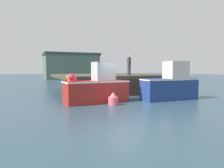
% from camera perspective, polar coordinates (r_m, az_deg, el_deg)
% --- Properties ---
extents(ground, '(120.00, 160.00, 0.10)m').
position_cam_1_polar(ground, '(13.33, 2.31, -5.22)').
color(ground, '#2D4756').
extents(pier, '(10.30, 8.08, 1.56)m').
position_cam_1_polar(pier, '(19.69, 0.73, 1.79)').
color(pier, '#473D33').
rests_on(pier, ground).
extents(fishing_boat_near_left, '(4.14, 1.77, 2.52)m').
position_cam_1_polar(fishing_boat_near_left, '(13.30, -4.12, -1.03)').
color(fishing_boat_near_left, maroon).
rests_on(fishing_boat_near_left, ground).
extents(fishing_boat_near_right, '(4.04, 1.30, 2.61)m').
position_cam_1_polar(fishing_boat_near_right, '(14.99, 15.39, -0.25)').
color(fishing_boat_near_right, navy).
rests_on(fishing_boat_near_right, ground).
extents(rowboat, '(1.85, 0.63, 0.44)m').
position_cam_1_polar(rowboat, '(17.84, 18.63, -2.25)').
color(rowboat, silver).
rests_on(rowboat, ground).
extents(dockworker, '(0.34, 0.34, 1.73)m').
position_cam_1_polar(dockworker, '(18.76, 4.56, 5.07)').
color(dockworker, '#2D3342').
rests_on(dockworker, pier).
extents(warehouse, '(11.17, 6.17, 5.34)m').
position_cam_1_polar(warehouse, '(45.87, -10.83, 4.75)').
color(warehouse, '#4C6656').
rests_on(warehouse, ground).
extents(mooring_buoy_foreground, '(0.58, 0.58, 0.74)m').
position_cam_1_polar(mooring_buoy_foreground, '(12.47, 0.30, -4.07)').
color(mooring_buoy_foreground, '#EA5B70').
rests_on(mooring_buoy_foreground, ground).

